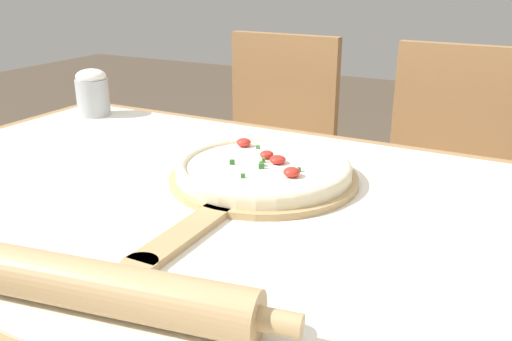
# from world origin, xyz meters

# --- Properties ---
(dining_table) EXTENTS (1.41, 0.91, 0.73)m
(dining_table) POSITION_xyz_m (0.00, 0.00, 0.63)
(dining_table) COLOR #A87F51
(dining_table) RESTS_ON ground_plane
(towel_cloth) EXTENTS (1.33, 0.83, 0.00)m
(towel_cloth) POSITION_xyz_m (0.00, 0.00, 0.74)
(towel_cloth) COLOR white
(towel_cloth) RESTS_ON dining_table
(pizza_peel) EXTENTS (0.34, 0.55, 0.01)m
(pizza_peel) POSITION_xyz_m (0.05, 0.08, 0.75)
(pizza_peel) COLOR tan
(pizza_peel) RESTS_ON towel_cloth
(pizza) EXTENTS (0.32, 0.32, 0.04)m
(pizza) POSITION_xyz_m (0.05, 0.10, 0.76)
(pizza) COLOR beige
(pizza) RESTS_ON pizza_peel
(rolling_pin) EXTENTS (0.42, 0.11, 0.06)m
(rolling_pin) POSITION_xyz_m (0.09, -0.33, 0.77)
(rolling_pin) COLOR tan
(rolling_pin) RESTS_ON towel_cloth
(chair_left) EXTENTS (0.41, 0.41, 0.91)m
(chair_left) POSITION_xyz_m (-0.29, 0.83, 0.53)
(chair_left) COLOR #A37547
(chair_left) RESTS_ON ground_plane
(chair_right) EXTENTS (0.41, 0.41, 0.91)m
(chair_right) POSITION_xyz_m (0.27, 0.83, 0.53)
(chair_right) COLOR #A37547
(chair_right) RESTS_ON ground_plane
(flour_cup) EXTENTS (0.08, 0.08, 0.12)m
(flour_cup) POSITION_xyz_m (-0.56, 0.32, 0.80)
(flour_cup) COLOR #B2B7BC
(flour_cup) RESTS_ON towel_cloth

